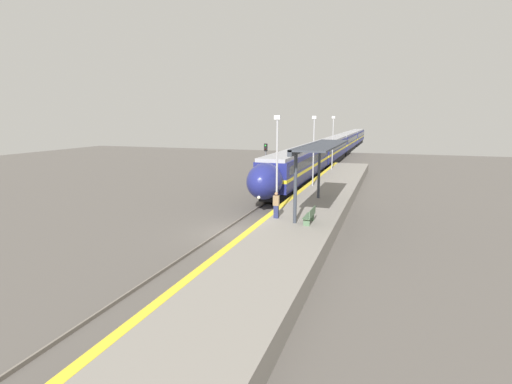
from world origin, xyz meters
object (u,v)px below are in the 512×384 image
object	(u,v)px
train	(338,145)
lamppost_far	(333,140)
lamppost_near	(277,160)
lamppost_mid	(314,147)
railway_signal	(266,163)
platform_bench	(310,215)
person_waiting	(276,205)

from	to	relation	value
train	lamppost_far	xyz separation A→B (m)	(2.39, -23.64, 2.26)
lamppost_near	lamppost_mid	world-z (taller)	same
railway_signal	lamppost_near	bearing A→B (deg)	-69.55
railway_signal	train	bearing A→B (deg)	86.50
train	platform_bench	distance (m)	48.16
railway_signal	lamppost_near	size ratio (longest dim) A/B	0.76
person_waiting	lamppost_near	size ratio (longest dim) A/B	0.26
lamppost_near	train	bearing A→B (deg)	92.91
train	lamppost_mid	distance (m)	35.44
platform_bench	lamppost_near	bearing A→B (deg)	156.53
lamppost_near	lamppost_mid	bearing A→B (deg)	90.00
platform_bench	lamppost_near	distance (m)	3.88
railway_signal	lamppost_mid	bearing A→B (deg)	-5.86
railway_signal	lamppost_mid	world-z (taller)	lamppost_mid
train	platform_bench	world-z (taller)	train
train	lamppost_near	world-z (taller)	lamppost_near
person_waiting	lamppost_near	distance (m)	2.67
platform_bench	lamppost_mid	world-z (taller)	lamppost_mid
lamppost_far	railway_signal	bearing A→B (deg)	-112.00
person_waiting	railway_signal	distance (m)	13.44
railway_signal	lamppost_near	xyz separation A→B (m)	(4.52, -12.11, 1.64)
platform_bench	lamppost_near	size ratio (longest dim) A/B	0.28
railway_signal	lamppost_far	bearing A→B (deg)	68.00
platform_bench	lamppost_mid	distance (m)	13.18
lamppost_near	lamppost_far	world-z (taller)	same
lamppost_mid	lamppost_far	distance (m)	11.65
platform_bench	railway_signal	world-z (taller)	railway_signal
railway_signal	lamppost_far	world-z (taller)	lamppost_far
person_waiting	lamppost_near	world-z (taller)	lamppost_near
person_waiting	lamppost_far	world-z (taller)	lamppost_far
lamppost_far	lamppost_mid	bearing A→B (deg)	-90.00
person_waiting	platform_bench	bearing A→B (deg)	-13.59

